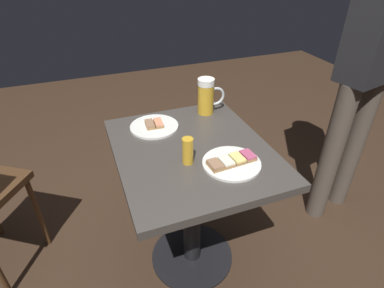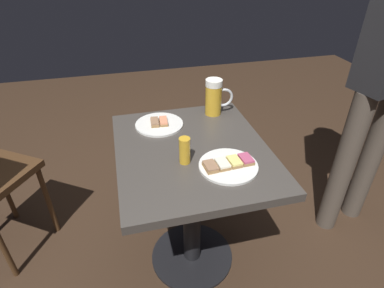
{
  "view_description": "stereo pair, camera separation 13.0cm",
  "coord_description": "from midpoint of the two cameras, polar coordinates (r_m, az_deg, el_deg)",
  "views": [
    {
      "loc": [
        -1.04,
        0.39,
        1.46
      ],
      "look_at": [
        0.0,
        0.0,
        0.74
      ],
      "focal_mm": 29.23,
      "sensor_mm": 36.0,
      "label": 1
    },
    {
      "loc": [
        -1.08,
        0.27,
        1.46
      ],
      "look_at": [
        0.0,
        0.0,
        0.74
      ],
      "focal_mm": 29.23,
      "sensor_mm": 36.0,
      "label": 2
    }
  ],
  "objects": [
    {
      "name": "ground_plane",
      "position": [
        1.84,
        2.15,
        -19.83
      ],
      "size": [
        6.0,
        6.0,
        0.0
      ],
      "primitive_type": "plane",
      "color": "#382619"
    },
    {
      "name": "cafe_table",
      "position": [
        1.43,
        2.6,
        -6.43
      ],
      "size": [
        0.76,
        0.64,
        0.72
      ],
      "color": "black",
      "rests_on": "ground_plane"
    },
    {
      "name": "plate_near",
      "position": [
        1.23,
        9.66,
        -3.89
      ],
      "size": [
        0.23,
        0.23,
        0.03
      ],
      "color": "white",
      "rests_on": "cafe_table"
    },
    {
      "name": "plate_far",
      "position": [
        1.5,
        -3.54,
        3.61
      ],
      "size": [
        0.23,
        0.23,
        0.03
      ],
      "color": "white",
      "rests_on": "cafe_table"
    },
    {
      "name": "beer_mug",
      "position": [
        1.58,
        6.51,
        8.45
      ],
      "size": [
        0.08,
        0.14,
        0.18
      ],
      "color": "gold",
      "rests_on": "cafe_table"
    },
    {
      "name": "beer_glass_small",
      "position": [
        1.22,
        1.7,
        -1.3
      ],
      "size": [
        0.04,
        0.04,
        0.11
      ],
      "primitive_type": "cylinder",
      "color": "gold",
      "rests_on": "cafe_table"
    }
  ]
}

